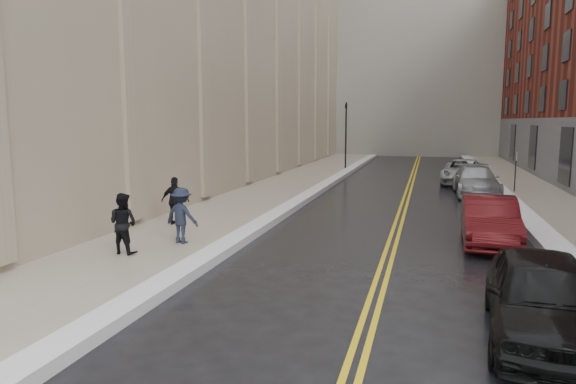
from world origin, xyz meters
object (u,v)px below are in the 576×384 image
Objects in this scene: car_black at (543,298)px; pedestrian_c at (175,201)px; car_silver_far at (464,172)px; pedestrian_a at (123,223)px; car_maroon at (489,221)px; pedestrian_b at (182,215)px; car_silver_near at (476,181)px.

car_black is 12.66m from pedestrian_c.
pedestrian_c reaches higher than car_silver_far.
pedestrian_a is 4.07m from pedestrian_c.
pedestrian_c is at bearing -176.19° from car_maroon.
pedestrian_c reaches higher than car_maroon.
car_black is 10.12m from pedestrian_b.
pedestrian_a is 1.85m from pedestrian_b.
car_silver_far is at bearing -134.65° from pedestrian_c.
car_maroon is 10.99m from pedestrian_a.
pedestrian_b reaches higher than car_maroon.
pedestrian_b is at bearing -110.22° from car_silver_far.
car_silver_near is (0.50, 11.11, 0.01)m from car_maroon.
car_silver_far is (0.20, 15.96, 0.01)m from car_maroon.
car_silver_far is at bearing 90.59° from car_maroon.
car_black is 23.27m from car_silver_far.
pedestrian_a is at bearing -110.78° from car_silver_far.
pedestrian_a reaches higher than pedestrian_b.
car_black is at bearing -93.18° from car_silver_near.
pedestrian_a is at bearing 67.94° from pedestrian_b.
pedestrian_c is at bearing -47.83° from pedestrian_b.
pedestrian_c is (-10.54, -0.46, 0.26)m from car_maroon.
pedestrian_a is 1.00× the size of pedestrian_c.
car_maroon is (-0.10, 7.31, -0.03)m from car_black.
car_black is at bearing 135.77° from pedestrian_c.
pedestrian_b reaches higher than car_black.
pedestrian_c is at bearing -135.60° from car_silver_near.
car_black reaches higher than car_silver_far.
car_maroon is 10.55m from pedestrian_c.
pedestrian_b is (-9.53, -14.06, 0.25)m from car_silver_near.
car_black is 2.66× the size of pedestrian_c.
car_black is 18.42m from car_silver_near.
pedestrian_b is (-9.22, -18.91, 0.25)m from car_silver_far.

